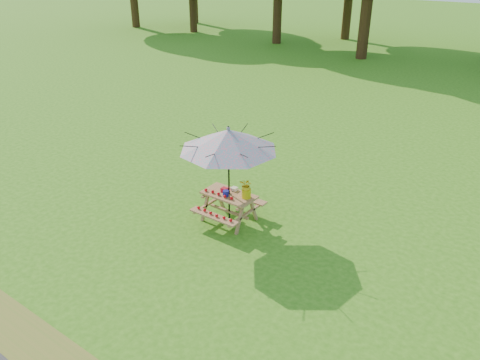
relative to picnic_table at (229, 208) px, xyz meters
The scene contains 6 objects.
ground 2.61m from the picnic_table, 123.03° to the right, with size 120.00×120.00×0.00m, color #316E15.
picnic_table is the anchor object (origin of this frame).
patio_umbrella 1.62m from the picnic_table, 84.81° to the left, with size 2.54×2.54×2.25m.
produce_bins 0.40m from the picnic_table, behind, with size 0.28×0.46×0.13m.
tomatoes_row 0.44m from the picnic_table, 130.28° to the right, with size 0.77×0.13×0.07m, color red, non-canonical shape.
flower_bucket 0.72m from the picnic_table, 12.87° to the left, with size 0.28×0.24×0.45m.
Camera 1 is at (7.01, -5.07, 5.48)m, focal length 35.00 mm.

